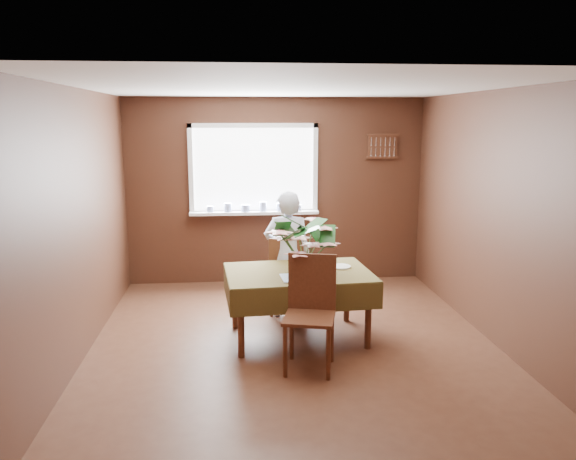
{
  "coord_description": "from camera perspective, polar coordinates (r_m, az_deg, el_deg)",
  "views": [
    {
      "loc": [
        -0.56,
        -5.29,
        2.21
      ],
      "look_at": [
        0.0,
        0.55,
        1.05
      ],
      "focal_mm": 35.0,
      "sensor_mm": 36.0,
      "label": 1
    }
  ],
  "objects": [
    {
      "name": "table_knife",
      "position": [
        5.54,
        2.52,
        -4.51
      ],
      "size": [
        0.04,
        0.2,
        0.0
      ],
      "primitive_type": "cube",
      "rotation": [
        0.0,
        0.0,
        0.1
      ],
      "color": "silver",
      "rests_on": "dining_table"
    },
    {
      "name": "chair_far",
      "position": [
        6.42,
        -0.28,
        -4.26
      ],
      "size": [
        0.39,
        0.39,
        0.91
      ],
      "rotation": [
        0.0,
        0.0,
        3.14
      ],
      "color": "#522B1A",
      "rests_on": "floor"
    },
    {
      "name": "floor",
      "position": [
        5.76,
        0.54,
        -11.38
      ],
      "size": [
        4.5,
        4.5,
        0.0
      ],
      "primitive_type": "plane",
      "color": "#452517",
      "rests_on": "ground"
    },
    {
      "name": "wall_front",
      "position": [
        3.24,
        4.8,
        -6.1
      ],
      "size": [
        4.0,
        0.0,
        4.0
      ],
      "primitive_type": "plane",
      "rotation": [
        -1.57,
        0.0,
        0.0
      ],
      "color": "#57301F",
      "rests_on": "floor"
    },
    {
      "name": "side_plate",
      "position": [
        5.85,
        5.35,
        -3.72
      ],
      "size": [
        0.23,
        0.23,
        0.01
      ],
      "primitive_type": "cylinder",
      "rotation": [
        0.0,
        0.0,
        0.09
      ],
      "color": "white",
      "rests_on": "dining_table"
    },
    {
      "name": "flower_bouquet",
      "position": [
        5.39,
        1.64,
        -1.19
      ],
      "size": [
        0.63,
        0.63,
        0.54
      ],
      "rotation": [
        0.0,
        0.0,
        0.18
      ],
      "color": "white",
      "rests_on": "dining_table"
    },
    {
      "name": "wall_right",
      "position": [
        5.96,
        20.07,
        1.23
      ],
      "size": [
        0.0,
        4.5,
        4.5
      ],
      "primitive_type": "plane",
      "rotation": [
        1.57,
        0.0,
        -1.57
      ],
      "color": "#57301F",
      "rests_on": "floor"
    },
    {
      "name": "wall_left",
      "position": [
        5.56,
        -20.38,
        0.54
      ],
      "size": [
        0.0,
        4.5,
        4.5
      ],
      "primitive_type": "plane",
      "rotation": [
        1.57,
        0.0,
        1.57
      ],
      "color": "#57301F",
      "rests_on": "floor"
    },
    {
      "name": "wall_back",
      "position": [
        7.62,
        -1.23,
        3.94
      ],
      "size": [
        4.0,
        0.0,
        4.0
      ],
      "primitive_type": "plane",
      "rotation": [
        1.57,
        0.0,
        0.0
      ],
      "color": "#57301F",
      "rests_on": "floor"
    },
    {
      "name": "dining_table",
      "position": [
        5.69,
        1.07,
        -5.05
      ],
      "size": [
        1.52,
        1.09,
        0.71
      ],
      "rotation": [
        0.0,
        0.0,
        0.07
      ],
      "color": "#522B1A",
      "rests_on": "floor"
    },
    {
      "name": "window_assembly",
      "position": [
        7.54,
        -3.49,
        4.61
      ],
      "size": [
        1.72,
        0.2,
        1.22
      ],
      "color": "white",
      "rests_on": "wall_back"
    },
    {
      "name": "spoon_rack",
      "position": [
        7.78,
        9.6,
        8.38
      ],
      "size": [
        0.44,
        0.05,
        0.33
      ],
      "color": "#522B1A",
      "rests_on": "wall_back"
    },
    {
      "name": "seated_woman",
      "position": [
        6.3,
        -0.05,
        -2.5
      ],
      "size": [
        0.56,
        0.4,
        1.44
      ],
      "primitive_type": "imported",
      "rotation": [
        0.0,
        0.0,
        3.03
      ],
      "color": "white",
      "rests_on": "floor"
    },
    {
      "name": "chair_near",
      "position": [
        5.09,
        2.3,
        -7.86
      ],
      "size": [
        0.53,
        0.53,
        1.02
      ],
      "rotation": [
        0.0,
        0.0,
        -0.25
      ],
      "color": "#522B1A",
      "rests_on": "floor"
    },
    {
      "name": "ceiling",
      "position": [
        5.33,
        0.59,
        14.3
      ],
      "size": [
        4.5,
        4.5,
        0.0
      ],
      "primitive_type": "plane",
      "rotation": [
        3.14,
        0.0,
        0.0
      ],
      "color": "white",
      "rests_on": "wall_back"
    }
  ]
}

